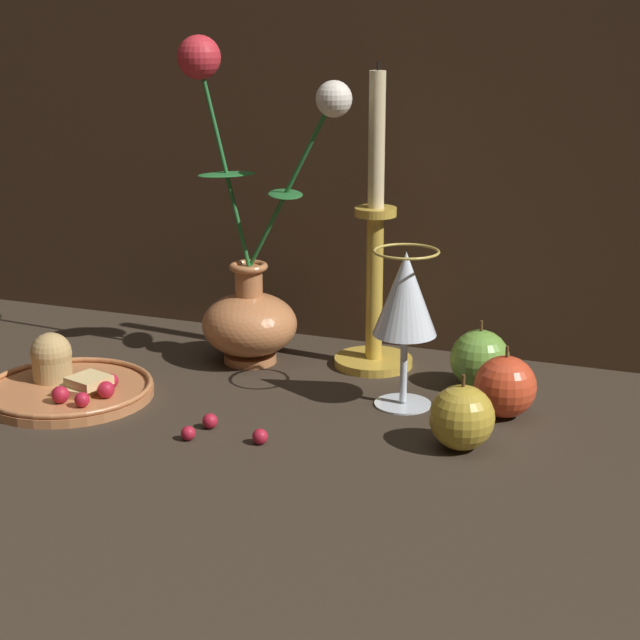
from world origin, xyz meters
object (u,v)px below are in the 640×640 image
Objects in this scene: apple_at_table_edge at (505,387)px; candlestick at (375,275)px; apple_near_glass at (462,418)px; vase at (249,284)px; wine_glass at (405,300)px; plate_with_pastries at (66,383)px; apple_beside_vase at (480,359)px.

candlestick is at bearing 149.59° from apple_at_table_edge.
apple_at_table_edge reaches higher than apple_near_glass.
vase is 2.23× the size of wine_glass.
candlestick is at bearing 37.11° from plate_with_pastries.
plate_with_pastries is 0.39m from wine_glass.
wine_glass is (0.36, 0.11, 0.11)m from plate_with_pastries.
wine_glass is 0.48× the size of candlestick.
wine_glass is at bearing -128.27° from apple_beside_vase.
apple_beside_vase is 1.03× the size of apple_near_glass.
apple_near_glass is at bearing -102.94° from apple_at_table_edge.
apple_near_glass is (0.31, -0.17, -0.07)m from vase.
vase is 0.29m from apple_beside_vase.
apple_at_table_edge is (0.18, -0.11, -0.08)m from candlestick.
plate_with_pastries is at bearing -166.49° from apple_at_table_edge.
apple_near_glass is 0.98× the size of apple_at_table_edge.
vase is at bearing 161.39° from wine_glass.
apple_near_glass reaches higher than plate_with_pastries.
vase is 0.35m from apple_near_glass.
vase is 4.93× the size of apple_at_table_edge.
vase is 0.23m from wine_glass.
candlestick is at bearing 167.63° from apple_beside_vase.
candlestick reaches higher than apple_beside_vase.
plate_with_pastries is 2.37× the size of apple_beside_vase.
apple_beside_vase is (0.14, -0.03, -0.08)m from candlestick.
plate_with_pastries is (-0.15, -0.18, -0.08)m from vase.
vase is 2.05× the size of plate_with_pastries.
apple_near_glass is (0.45, 0.01, 0.02)m from plate_with_pastries.
vase is at bearing -164.42° from candlestick.
candlestick is 0.16m from apple_beside_vase.
wine_glass is at bearing -57.91° from candlestick.
vase reaches higher than apple_beside_vase.
wine_glass is at bearing 133.31° from apple_near_glass.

